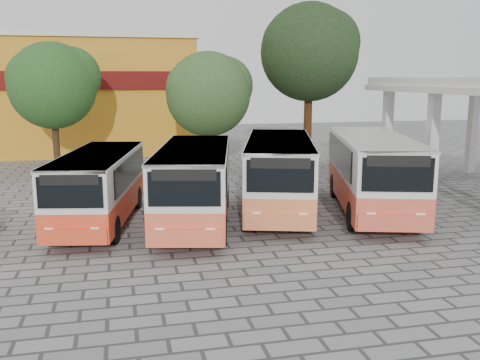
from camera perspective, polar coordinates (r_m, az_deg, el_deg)
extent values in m
plane|color=slate|center=(18.15, 8.65, -6.55)|extent=(90.00, 90.00, 0.00)
cube|color=silver|center=(30.32, 15.42, 5.02)|extent=(0.45, 0.45, 5.00)
cube|color=silver|center=(33.15, 23.56, 4.98)|extent=(0.45, 0.45, 5.00)
cube|color=orange|center=(42.35, -19.22, 8.41)|extent=(20.00, 10.00, 8.00)
cube|color=#590C0A|center=(37.26, -20.17, 9.94)|extent=(20.00, 0.20, 1.20)
cube|color=silver|center=(42.42, -19.58, 14.01)|extent=(20.40, 10.40, 0.30)
cube|color=#ED411C|center=(20.56, -14.73, -2.31)|extent=(3.57, 7.64, 0.96)
cube|color=silver|center=(20.33, -14.89, 0.87)|extent=(3.57, 7.64, 1.35)
cube|color=silver|center=(20.24, -14.98, 2.60)|extent=(3.61, 7.65, 0.11)
cube|color=black|center=(20.41, -18.04, 0.77)|extent=(1.21, 5.96, 0.96)
cube|color=black|center=(20.32, -11.73, 1.04)|extent=(1.21, 5.96, 0.96)
cube|color=black|center=(16.70, -15.29, -1.24)|extent=(1.95, 0.43, 0.96)
cube|color=black|center=(16.63, -15.36, 0.06)|extent=(1.73, 0.39, 0.31)
cylinder|color=black|center=(18.41, -17.99, -5.23)|extent=(0.26, 0.92, 0.92)
cylinder|color=black|center=(18.32, -11.78, -4.99)|extent=(0.26, 0.92, 0.92)
cylinder|color=black|center=(23.03, -16.99, -1.98)|extent=(0.26, 0.92, 0.92)
cylinder|color=black|center=(22.96, -12.04, -1.78)|extent=(0.26, 0.92, 0.92)
cube|color=#ED5A39|center=(19.94, -4.82, -2.18)|extent=(4.05, 8.32, 1.05)
cube|color=silver|center=(19.69, -4.88, 1.39)|extent=(4.05, 8.32, 1.47)
cube|color=silver|center=(19.59, -4.91, 3.34)|extent=(4.09, 8.33, 0.12)
cube|color=black|center=(19.56, -8.42, 1.29)|extent=(1.45, 6.45, 1.05)
cube|color=black|center=(19.89, -1.40, 1.57)|extent=(1.45, 6.45, 1.05)
cube|color=black|center=(15.79, -2.84, -0.90)|extent=(2.11, 0.51, 1.05)
cube|color=black|center=(15.71, -2.85, 0.59)|extent=(1.87, 0.46, 0.34)
cylinder|color=black|center=(17.42, -7.12, -5.54)|extent=(0.28, 1.00, 1.00)
cylinder|color=black|center=(17.75, -0.15, -5.14)|extent=(0.28, 1.00, 1.00)
cylinder|color=black|center=(22.44, -8.47, -1.84)|extent=(0.28, 1.00, 1.00)
cylinder|color=black|center=(22.69, -3.03, -1.59)|extent=(0.28, 1.00, 1.00)
cube|color=#EB7542|center=(21.73, 4.16, -1.01)|extent=(4.69, 8.57, 1.08)
cube|color=silver|center=(21.50, 4.20, 2.36)|extent=(4.69, 8.57, 1.51)
cube|color=silver|center=(21.40, 4.23, 4.19)|extent=(4.74, 8.58, 0.12)
cube|color=black|center=(21.16, 0.96, 2.30)|extent=(1.97, 6.51, 1.08)
cube|color=black|center=(21.89, 7.34, 2.50)|extent=(1.97, 6.51, 1.08)
cube|color=black|center=(17.65, 8.11, 0.45)|extent=(2.13, 0.68, 1.08)
cube|color=black|center=(17.57, 8.15, 1.83)|extent=(1.89, 0.61, 0.35)
cylinder|color=black|center=(19.03, 3.28, -4.01)|extent=(0.29, 1.03, 1.03)
cylinder|color=black|center=(19.74, 9.49, -3.59)|extent=(0.29, 1.03, 1.03)
cylinder|color=black|center=(24.06, -0.23, -0.82)|extent=(0.29, 1.03, 1.03)
cylinder|color=black|center=(24.63, 4.80, -0.59)|extent=(0.29, 1.03, 1.03)
cube|color=#E05237|center=(22.26, 13.84, -0.92)|extent=(4.82, 8.89, 1.12)
cube|color=silver|center=(22.03, 14.00, 2.49)|extent=(4.82, 8.89, 1.56)
cube|color=silver|center=(21.94, 14.08, 4.35)|extent=(4.87, 8.90, 0.13)
cube|color=black|center=(21.48, 10.90, 2.45)|extent=(2.00, 6.76, 1.12)
cube|color=black|center=(22.64, 16.94, 2.60)|extent=(2.00, 6.76, 1.12)
cube|color=black|center=(18.37, 19.98, 0.58)|extent=(2.21, 0.68, 1.12)
cube|color=black|center=(18.30, 20.07, 1.95)|extent=(1.96, 0.62, 0.36)
cylinder|color=black|center=(19.45, 14.38, -3.95)|extent=(0.30, 1.06, 1.06)
cylinder|color=black|center=(20.58, 20.10, -3.47)|extent=(0.30, 1.06, 1.06)
cylinder|color=black|center=(24.36, 8.47, -0.75)|extent=(0.30, 1.06, 1.06)
cylinder|color=black|center=(25.28, 13.34, -0.50)|extent=(0.30, 1.06, 1.06)
cylinder|color=#3F2C17|center=(32.71, -19.02, 3.92)|extent=(0.38, 0.38, 3.52)
sphere|color=#1C4815|center=(32.51, -19.37, 9.49)|extent=(4.91, 4.91, 4.91)
sphere|color=#1C4815|center=(32.71, -17.63, 10.46)|extent=(3.44, 3.44, 3.44)
sphere|color=#1C4815|center=(32.41, -20.98, 10.03)|extent=(3.19, 3.19, 3.19)
cylinder|color=#472F20|center=(30.96, -3.36, 3.87)|extent=(0.39, 0.39, 3.24)
sphere|color=#2B4C1D|center=(30.75, -3.41, 9.13)|extent=(4.81, 4.81, 4.81)
sphere|color=#2B4C1D|center=(31.20, -1.75, 10.05)|extent=(3.36, 3.36, 3.36)
sphere|color=#2B4C1D|center=(30.41, -4.95, 9.77)|extent=(3.12, 3.12, 3.12)
cylinder|color=#472612|center=(33.36, 7.23, 5.62)|extent=(0.50, 0.50, 4.76)
sphere|color=black|center=(33.26, 7.42, 13.37)|extent=(5.88, 5.88, 5.88)
sphere|color=black|center=(33.99, 9.19, 14.26)|extent=(4.12, 4.12, 4.12)
sphere|color=black|center=(32.75, 5.82, 14.22)|extent=(3.83, 3.83, 3.83)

